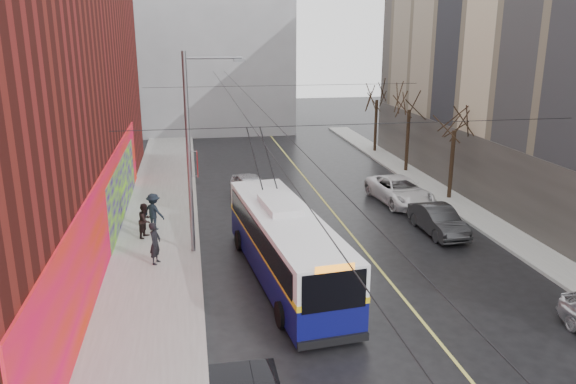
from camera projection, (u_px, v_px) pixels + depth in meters
name	position (u px, v px, depth m)	size (l,w,h in m)	color
ground	(406.00, 362.00, 17.20)	(140.00, 140.00, 0.00)	black
sidewalk_left	(158.00, 239.00, 27.20)	(4.00, 60.00, 0.15)	gray
sidewalk_right	(482.00, 219.00, 30.04)	(2.00, 60.00, 0.15)	gray
lane_line	(337.00, 217.00, 30.70)	(0.12, 50.00, 0.01)	#BFB74C
building_far	(188.00, 39.00, 56.30)	(20.50, 12.10, 18.00)	gray
streetlight_pole	(192.00, 149.00, 24.30)	(2.65, 0.60, 9.00)	slate
catenary_wires	(260.00, 102.00, 29.03)	(18.00, 60.00, 0.22)	black
tree_near	(455.00, 117.00, 32.48)	(3.20, 3.20, 6.40)	black
tree_mid	(410.00, 99.00, 39.03)	(3.20, 3.20, 6.68)	black
tree_far	(377.00, 90.00, 45.68)	(3.20, 3.20, 6.57)	black
pigeons_flying	(287.00, 90.00, 25.23)	(4.06, 1.01, 1.94)	slate
trolleybus	(286.00, 245.00, 22.60)	(3.57, 11.49, 5.38)	#0A0B4D
parked_car_b	(438.00, 220.00, 27.98)	(1.48, 4.25, 1.40)	#2B2B2D
parked_car_c	(400.00, 190.00, 33.01)	(2.49, 5.41, 1.50)	white
following_car	(251.00, 188.00, 33.36)	(1.86, 4.62, 1.57)	silver
pedestrian_a	(155.00, 243.00, 23.92)	(0.67, 0.44, 1.83)	black
pedestrian_b	(145.00, 220.00, 27.02)	(0.83, 0.64, 1.70)	black
pedestrian_c	(154.00, 212.00, 28.07)	(1.21, 0.69, 1.87)	black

